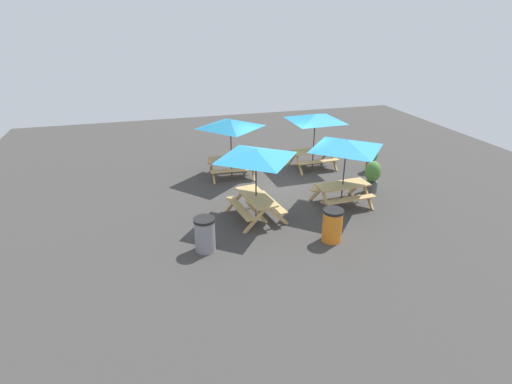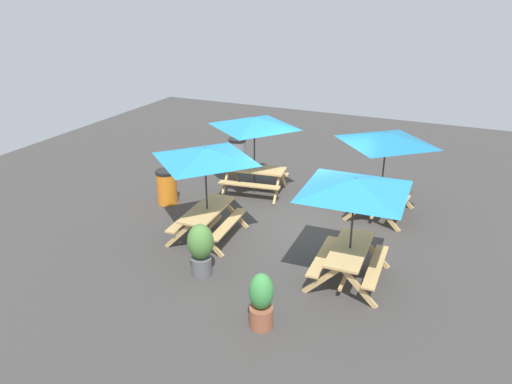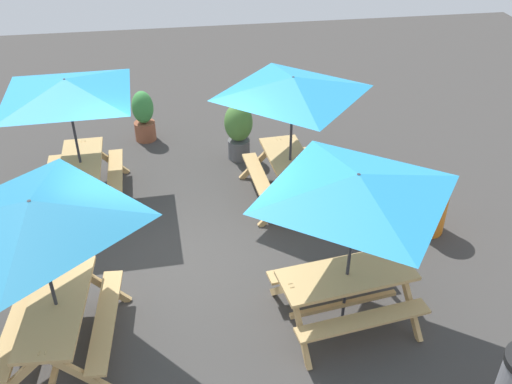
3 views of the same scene
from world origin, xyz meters
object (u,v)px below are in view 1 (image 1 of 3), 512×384
(picnic_table_3, at_px, (231,128))
(trash_bin_gray, at_px, (205,234))
(picnic_table_0, at_px, (346,149))
(picnic_table_2, at_px, (256,159))
(potted_plant_1, at_px, (372,175))
(potted_plant_0, at_px, (372,158))
(picnic_table_1, at_px, (315,121))
(trash_bin_orange, at_px, (332,225))

(picnic_table_3, relative_size, trash_bin_gray, 2.38)
(picnic_table_0, xyz_separation_m, picnic_table_2, (-3.05, -0.13, 0.00))
(picnic_table_3, distance_m, potted_plant_1, 5.56)
(picnic_table_0, height_order, potted_plant_0, picnic_table_0)
(picnic_table_0, distance_m, picnic_table_3, 4.69)
(picnic_table_1, relative_size, trash_bin_gray, 2.88)
(picnic_table_0, bearing_deg, picnic_table_2, 178.40)
(trash_bin_orange, bearing_deg, picnic_table_3, 106.69)
(potted_plant_1, bearing_deg, picnic_table_2, -169.63)
(picnic_table_3, relative_size, trash_bin_orange, 2.38)
(picnic_table_0, xyz_separation_m, picnic_table_3, (-3.03, 3.58, 0.00))
(picnic_table_3, xyz_separation_m, potted_plant_1, (4.58, -2.86, -1.34))
(picnic_table_2, distance_m, trash_bin_orange, 2.98)
(potted_plant_0, bearing_deg, picnic_table_0, -135.66)
(picnic_table_0, xyz_separation_m, trash_bin_gray, (-4.91, -1.60, -1.49))
(trash_bin_gray, bearing_deg, picnic_table_1, 44.15)
(picnic_table_0, relative_size, trash_bin_orange, 2.38)
(picnic_table_1, xyz_separation_m, picnic_table_3, (-3.51, -0.05, 0.00))
(picnic_table_1, height_order, picnic_table_2, same)
(trash_bin_gray, relative_size, potted_plant_1, 0.83)
(picnic_table_2, bearing_deg, picnic_table_0, -95.72)
(picnic_table_0, bearing_deg, trash_bin_gray, -165.94)
(picnic_table_2, height_order, potted_plant_1, picnic_table_2)
(picnic_table_3, bearing_deg, trash_bin_orange, -69.60)
(picnic_table_2, xyz_separation_m, potted_plant_0, (5.69, 2.71, -1.43))
(trash_bin_gray, distance_m, potted_plant_1, 6.86)
(picnic_table_3, xyz_separation_m, trash_bin_orange, (1.69, -5.63, -1.49))
(picnic_table_1, height_order, trash_bin_orange, picnic_table_1)
(picnic_table_2, relative_size, potted_plant_1, 1.98)
(trash_bin_gray, bearing_deg, picnic_table_0, 18.10)
(picnic_table_2, bearing_deg, picnic_table_3, -8.50)
(trash_bin_gray, xyz_separation_m, potted_plant_1, (6.46, 2.32, 0.15))
(potted_plant_0, xyz_separation_m, potted_plant_1, (-1.09, -1.87, 0.09))
(trash_bin_orange, bearing_deg, potted_plant_0, 49.37)
(picnic_table_0, relative_size, trash_bin_gray, 2.38)
(picnic_table_0, relative_size, potted_plant_1, 1.98)
(picnic_table_1, bearing_deg, picnic_table_0, -99.63)
(trash_bin_orange, bearing_deg, picnic_table_1, 72.24)
(picnic_table_0, bearing_deg, potted_plant_1, 20.66)
(potted_plant_0, height_order, potted_plant_1, potted_plant_1)
(potted_plant_1, bearing_deg, trash_bin_orange, -136.19)
(picnic_table_1, distance_m, trash_bin_gray, 7.66)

